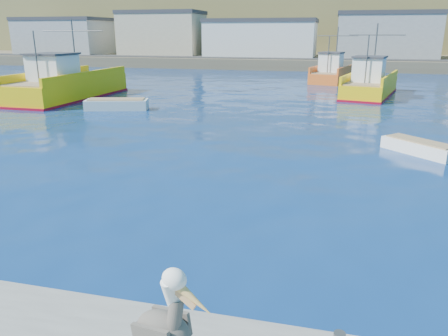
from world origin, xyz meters
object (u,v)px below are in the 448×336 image
skiff_left (117,105)px  boat_orange (332,73)px  skiff_mid (420,148)px  pelican (166,324)px  trawler_yellow_a (67,85)px  trawler_yellow_b (370,85)px

skiff_left → boat_orange: bearing=56.9°
skiff_mid → boat_orange: bearing=98.1°
skiff_left → pelican: size_ratio=2.71×
skiff_mid → trawler_yellow_a: bearing=155.9°
skiff_mid → pelican: bearing=-111.2°
skiff_left → trawler_yellow_a: bearing=148.7°
trawler_yellow_a → pelican: size_ratio=7.39×
skiff_mid → trawler_yellow_b: bearing=93.0°
trawler_yellow_a → pelican: (20.27, -28.50, 0.12)m
skiff_mid → pelican: pelican is taller
trawler_yellow_b → pelican: (-5.35, -36.71, 0.27)m
pelican → boat_orange: bearing=87.7°
boat_orange → pelican: boat_orange is taller
trawler_yellow_b → skiff_mid: trawler_yellow_b is taller
trawler_yellow_a → skiff_left: bearing=-31.3°
trawler_yellow_b → skiff_left: (-18.82, -12.35, -0.67)m
trawler_yellow_a → boat_orange: bearing=41.2°
pelican → skiff_left: bearing=118.9°
pelican → trawler_yellow_a: bearing=125.4°
trawler_yellow_a → skiff_left: 8.00m
boat_orange → skiff_left: size_ratio=1.95×
trawler_yellow_a → boat_orange: size_ratio=1.40×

